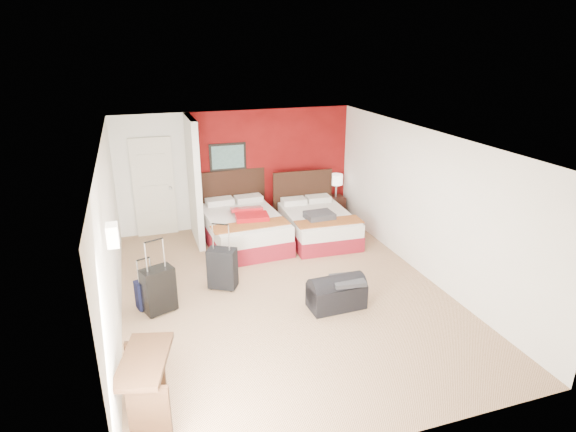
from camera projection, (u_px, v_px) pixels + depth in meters
name	position (u px, v px, depth m)	size (l,w,h in m)	color
ground	(283.00, 292.00, 7.75)	(6.50, 6.50, 0.00)	tan
room_walls	(180.00, 201.00, 8.17)	(5.02, 6.52, 2.50)	white
red_accent_panel	(271.00, 167.00, 10.42)	(3.50, 0.04, 2.50)	maroon
partition_wall	(194.00, 181.00, 9.35)	(0.12, 1.20, 2.50)	silver
entry_door	(154.00, 187.00, 9.74)	(0.82, 0.06, 2.05)	silver
bed_left	(244.00, 229.00, 9.52)	(1.42, 2.03, 0.61)	white
bed_right	(318.00, 226.00, 9.78)	(1.27, 1.82, 0.54)	silver
red_suitcase_open	(249.00, 214.00, 9.33)	(0.62, 0.85, 0.11)	#B00F16
jacket_bundle	(319.00, 216.00, 9.37)	(0.54, 0.43, 0.13)	#3E3E43
nightstand	(335.00, 207.00, 10.92)	(0.37, 0.37, 0.52)	black
table_lamp	(336.00, 186.00, 10.74)	(0.29, 0.29, 0.52)	silver
suitcase_black	(159.00, 291.00, 7.08)	(0.46, 0.29, 0.68)	black
suitcase_charcoal	(223.00, 270.00, 7.78)	(0.45, 0.28, 0.66)	black
suitcase_navy	(147.00, 295.00, 7.22)	(0.32, 0.19, 0.44)	black
duffel_bag	(336.00, 294.00, 7.26)	(0.84, 0.45, 0.43)	black
jacket_draped	(348.00, 280.00, 7.17)	(0.48, 0.40, 0.06)	#313235
desk	(148.00, 388.00, 5.05)	(0.46, 0.92, 0.77)	black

